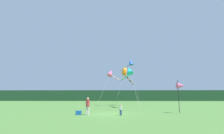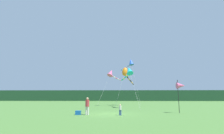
# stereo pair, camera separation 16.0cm
# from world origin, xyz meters

# --- Properties ---
(ground_plane) EXTENTS (120.00, 120.00, 0.00)m
(ground_plane) POSITION_xyz_m (0.00, 0.00, 0.00)
(ground_plane) COLOR #477533
(distant_treeline) EXTENTS (108.00, 3.15, 3.87)m
(distant_treeline) POSITION_xyz_m (0.00, 45.00, 1.93)
(distant_treeline) COLOR #1E4228
(distant_treeline) RESTS_ON ground
(person_adult) EXTENTS (0.37, 0.37, 1.70)m
(person_adult) POSITION_xyz_m (-2.27, -1.09, 0.95)
(person_adult) COLOR silver
(person_adult) RESTS_ON ground
(person_child) EXTENTS (0.23, 0.23, 1.07)m
(person_child) POSITION_xyz_m (1.00, -1.36, 0.60)
(person_child) COLOR #334C8C
(person_child) RESTS_ON ground
(cooler_box) EXTENTS (0.54, 0.31, 0.41)m
(cooler_box) POSITION_xyz_m (-3.17, -1.03, 0.20)
(cooler_box) COLOR #1959B2
(cooler_box) RESTS_ON ground
(banner_flag_pole) EXTENTS (0.90, 0.70, 3.64)m
(banner_flag_pole) POSITION_xyz_m (7.86, 0.99, 2.95)
(banner_flag_pole) COLOR black
(banner_flag_pole) RESTS_ON ground
(kite_blue) EXTENTS (3.55, 4.73, 9.45)m
(kite_blue) POSITION_xyz_m (3.53, 15.55, 8.59)
(kite_blue) COLOR #B2B2B2
(kite_blue) RESTS_ON ground
(kite_orange) EXTENTS (4.00, 7.59, 7.30)m
(kite_orange) POSITION_xyz_m (2.34, 13.40, 6.17)
(kite_orange) COLOR #B2B2B2
(kite_orange) RESTS_ON ground
(kite_cyan) EXTENTS (2.27, 7.63, 6.70)m
(kite_cyan) POSITION_xyz_m (2.66, 8.48, 5.77)
(kite_cyan) COLOR #B2B2B2
(kite_cyan) RESTS_ON ground
(kite_rainbow) EXTENTS (4.36, 5.37, 7.14)m
(kite_rainbow) POSITION_xyz_m (-0.39, 14.41, 6.23)
(kite_rainbow) COLOR #B2B2B2
(kite_rainbow) RESTS_ON ground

